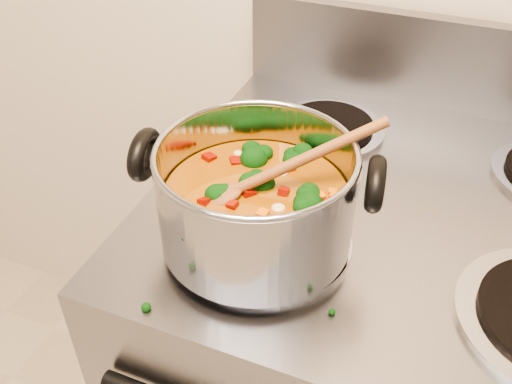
% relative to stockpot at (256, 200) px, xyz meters
% --- Properties ---
extents(stockpot, '(0.30, 0.24, 0.15)m').
position_rel_stockpot_xyz_m(stockpot, '(0.00, 0.00, 0.00)').
color(stockpot, '#A2A3AA').
rests_on(stockpot, electric_range).
extents(wooden_spoon, '(0.21, 0.15, 0.10)m').
position_rel_stockpot_xyz_m(wooden_spoon, '(0.01, 0.00, 0.03)').
color(wooden_spoon, brown).
rests_on(wooden_spoon, stockpot).
extents(cooktop_crumbs, '(0.07, 0.03, 0.01)m').
position_rel_stockpot_xyz_m(cooktop_crumbs, '(0.08, -0.14, -0.07)').
color(cooktop_crumbs, black).
rests_on(cooktop_crumbs, electric_range).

